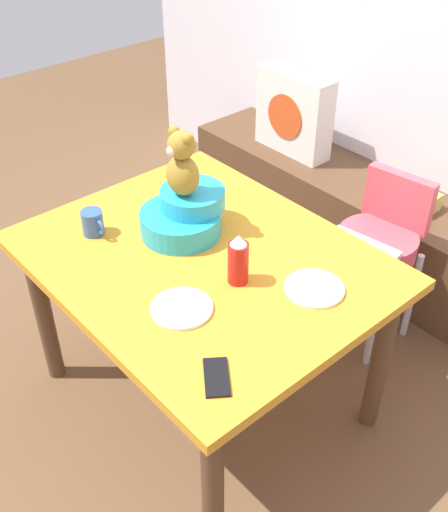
% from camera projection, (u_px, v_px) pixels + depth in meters
% --- Properties ---
extents(ground_plane, '(8.00, 8.00, 0.00)m').
position_uv_depth(ground_plane, '(206.00, 395.00, 2.63)').
color(ground_plane, brown).
extents(window_bench, '(2.60, 0.44, 0.46)m').
position_uv_depth(window_bench, '(394.00, 239.00, 3.16)').
color(window_bench, brown).
rests_on(window_bench, ground_plane).
extents(pillow_floral_left, '(0.44, 0.15, 0.44)m').
position_uv_depth(pillow_floral_left, '(294.00, 113.00, 3.31)').
color(pillow_floral_left, white).
rests_on(pillow_floral_left, window_bench).
extents(book_stack, '(0.20, 0.14, 0.08)m').
position_uv_depth(book_stack, '(416.00, 199.00, 2.95)').
color(book_stack, gold).
rests_on(book_stack, window_bench).
extents(dining_table, '(1.25, 1.00, 0.74)m').
position_uv_depth(dining_table, '(203.00, 278.00, 2.25)').
color(dining_table, orange).
rests_on(dining_table, ground_plane).
extents(highchair, '(0.36, 0.48, 0.79)m').
position_uv_depth(highchair, '(379.00, 241.00, 2.64)').
color(highchair, '#D84C59').
rests_on(highchair, ground_plane).
extents(infant_seat_teal, '(0.30, 0.33, 0.16)m').
position_uv_depth(infant_seat_teal, '(185.00, 214.00, 2.27)').
color(infant_seat_teal, '#24A5C9').
rests_on(infant_seat_teal, dining_table).
extents(teddy_bear, '(0.13, 0.12, 0.25)m').
position_uv_depth(teddy_bear, '(182.00, 165.00, 2.15)').
color(teddy_bear, olive).
rests_on(teddy_bear, infant_seat_teal).
extents(ketchup_bottle, '(0.07, 0.07, 0.18)m').
position_uv_depth(ketchup_bottle, '(238.00, 260.00, 2.03)').
color(ketchup_bottle, red).
rests_on(ketchup_bottle, dining_table).
extents(coffee_mug, '(0.12, 0.08, 0.09)m').
position_uv_depth(coffee_mug, '(93.00, 223.00, 2.27)').
color(coffee_mug, '#335999').
rests_on(coffee_mug, dining_table).
extents(dinner_plate_near, '(0.20, 0.20, 0.01)m').
position_uv_depth(dinner_plate_near, '(314.00, 288.00, 2.04)').
color(dinner_plate_near, white).
rests_on(dinner_plate_near, dining_table).
extents(dinner_plate_far, '(0.20, 0.20, 0.01)m').
position_uv_depth(dinner_plate_far, '(182.00, 308.00, 1.96)').
color(dinner_plate_far, white).
rests_on(dinner_plate_far, dining_table).
extents(cell_phone, '(0.16, 0.14, 0.01)m').
position_uv_depth(cell_phone, '(217.00, 377.00, 1.73)').
color(cell_phone, black).
rests_on(cell_phone, dining_table).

